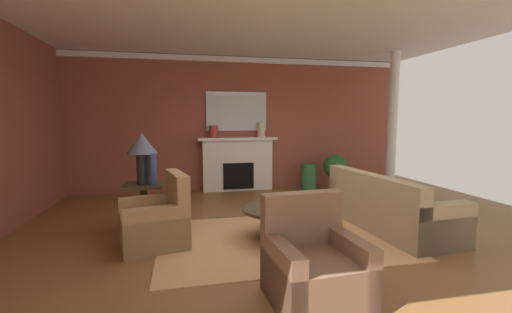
# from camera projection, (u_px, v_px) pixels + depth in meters

# --- Properties ---
(ground_plane) EXTENTS (9.71, 9.71, 0.00)m
(ground_plane) POSITION_uv_depth(u_px,v_px,m) (274.00, 233.00, 4.89)
(ground_plane) COLOR brown
(wall_fireplace) EXTENTS (8.07, 0.12, 3.07)m
(wall_fireplace) POSITION_uv_depth(u_px,v_px,m) (237.00, 124.00, 7.91)
(wall_fireplace) COLOR brown
(wall_fireplace) RESTS_ON ground_plane
(ceiling_panel) EXTENTS (8.07, 7.06, 0.06)m
(ceiling_panel) POSITION_uv_depth(u_px,v_px,m) (269.00, 17.00, 4.84)
(ceiling_panel) COLOR white
(crown_moulding) EXTENTS (8.07, 0.08, 0.12)m
(crown_moulding) POSITION_uv_depth(u_px,v_px,m) (237.00, 60.00, 7.67)
(crown_moulding) COLOR white
(area_rug) EXTENTS (3.22, 2.22, 0.01)m
(area_rug) POSITION_uv_depth(u_px,v_px,m) (278.00, 239.00, 4.66)
(area_rug) COLOR tan
(area_rug) RESTS_ON ground_plane
(fireplace) EXTENTS (1.80, 0.35, 1.23)m
(fireplace) POSITION_uv_depth(u_px,v_px,m) (238.00, 165.00, 7.81)
(fireplace) COLOR white
(fireplace) RESTS_ON ground_plane
(mantel_mirror) EXTENTS (1.40, 0.04, 0.89)m
(mantel_mirror) POSITION_uv_depth(u_px,v_px,m) (236.00, 111.00, 7.79)
(mantel_mirror) COLOR silver
(sofa) EXTENTS (1.07, 2.17, 0.85)m
(sofa) POSITION_uv_depth(u_px,v_px,m) (388.00, 209.00, 5.07)
(sofa) COLOR tan
(sofa) RESTS_ON ground_plane
(armchair_near_window) EXTENTS (0.96, 0.96, 0.95)m
(armchair_near_window) POSITION_uv_depth(u_px,v_px,m) (157.00, 222.00, 4.41)
(armchair_near_window) COLOR #9E7A4C
(armchair_near_window) RESTS_ON ground_plane
(armchair_facing_fireplace) EXTENTS (0.86, 0.86, 0.95)m
(armchair_facing_fireplace) POSITION_uv_depth(u_px,v_px,m) (314.00, 268.00, 3.06)
(armchair_facing_fireplace) COLOR brown
(armchair_facing_fireplace) RESTS_ON ground_plane
(coffee_table) EXTENTS (1.00, 1.00, 0.45)m
(coffee_table) POSITION_uv_depth(u_px,v_px,m) (279.00, 216.00, 4.63)
(coffee_table) COLOR #3D2D1E
(coffee_table) RESTS_ON ground_plane
(side_table) EXTENTS (0.56, 0.56, 0.70)m
(side_table) POSITION_uv_depth(u_px,v_px,m) (144.00, 204.00, 5.02)
(side_table) COLOR #3D2D1E
(side_table) RESTS_ON ground_plane
(table_lamp) EXTENTS (0.44, 0.44, 0.75)m
(table_lamp) POSITION_uv_depth(u_px,v_px,m) (142.00, 148.00, 4.93)
(table_lamp) COLOR black
(table_lamp) RESTS_ON side_table
(vase_mantel_right) EXTENTS (0.17, 0.17, 0.34)m
(vase_mantel_right) POSITION_uv_depth(u_px,v_px,m) (261.00, 130.00, 7.79)
(vase_mantel_right) COLOR beige
(vase_mantel_right) RESTS_ON fireplace
(vase_on_side_table) EXTENTS (0.11, 0.11, 0.46)m
(vase_on_side_table) POSITION_uv_depth(u_px,v_px,m) (153.00, 169.00, 4.87)
(vase_on_side_table) COLOR navy
(vase_on_side_table) RESTS_ON side_table
(vase_tall_corner) EXTENTS (0.36, 0.36, 0.59)m
(vase_tall_corner) POSITION_uv_depth(u_px,v_px,m) (309.00, 177.00, 7.90)
(vase_tall_corner) COLOR #33703D
(vase_tall_corner) RESTS_ON ground_plane
(vase_mantel_left) EXTENTS (0.20, 0.20, 0.27)m
(vase_mantel_left) POSITION_uv_depth(u_px,v_px,m) (214.00, 132.00, 7.56)
(vase_mantel_left) COLOR #9E3328
(vase_mantel_left) RESTS_ON fireplace
(book_red_cover) EXTENTS (0.30, 0.27, 0.05)m
(book_red_cover) POSITION_uv_depth(u_px,v_px,m) (277.00, 206.00, 4.57)
(book_red_cover) COLOR maroon
(book_red_cover) RESTS_ON coffee_table
(book_art_folio) EXTENTS (0.25, 0.20, 0.04)m
(book_art_folio) POSITION_uv_depth(u_px,v_px,m) (280.00, 200.00, 4.71)
(book_art_folio) COLOR tan
(book_art_folio) RESTS_ON coffee_table
(potted_plant) EXTENTS (0.56, 0.56, 0.83)m
(potted_plant) POSITION_uv_depth(u_px,v_px,m) (335.00, 169.00, 7.87)
(potted_plant) COLOR #A8754C
(potted_plant) RESTS_ON ground_plane
(column_white) EXTENTS (0.20, 0.20, 3.07)m
(column_white) POSITION_uv_depth(u_px,v_px,m) (392.00, 124.00, 7.31)
(column_white) COLOR white
(column_white) RESTS_ON ground_plane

